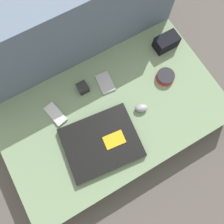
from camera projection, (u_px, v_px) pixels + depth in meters
ground_plane at (112, 121)px, 1.17m from camera, size 8.00×8.00×0.00m
couch_seat at (112, 117)px, 1.09m from camera, size 1.04×0.61×0.16m
couch_backrest at (69, 35)px, 1.02m from camera, size 1.04×0.20×0.51m
laptop at (101, 143)px, 0.97m from camera, size 0.35×0.30×0.03m
computer_mouse at (141, 108)px, 1.01m from camera, size 0.07×0.06×0.03m
speaker_puck at (165, 77)px, 1.05m from camera, size 0.09×0.09×0.03m
phone_silver at (56, 114)px, 1.01m from camera, size 0.08×0.12×0.01m
phone_black at (105, 83)px, 1.05m from camera, size 0.08×0.11×0.01m
camera_pouch at (166, 42)px, 1.08m from camera, size 0.12×0.07×0.07m
charger_brick at (83, 88)px, 1.03m from camera, size 0.05×0.05×0.04m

